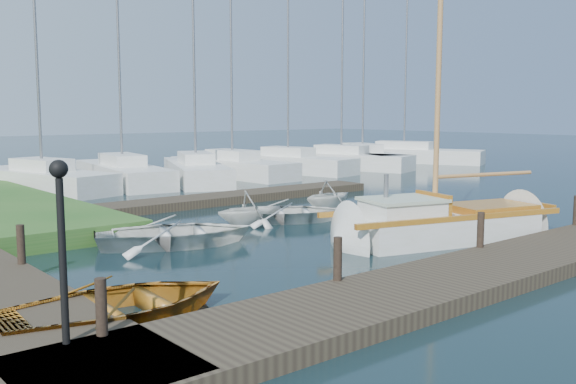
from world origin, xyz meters
TOP-DOWN VIEW (x-y plane):
  - ground at (0.00, 0.00)m, footprint 160.00×160.00m
  - near_dock at (0.00, -6.00)m, footprint 18.00×2.20m
  - far_dock at (2.00, 6.50)m, footprint 14.00×1.60m
  - pontoon at (10.00, 16.00)m, footprint 30.00×1.60m
  - mooring_post_0 at (-7.50, -5.00)m, footprint 0.16×0.16m
  - mooring_post_1 at (-3.00, -5.00)m, footprint 0.16×0.16m
  - mooring_post_2 at (1.50, -5.00)m, footprint 0.16×0.16m
  - mooring_post_3 at (6.00, -5.00)m, footprint 0.16×0.16m
  - mooring_post_4 at (-7.00, 0.00)m, footprint 0.16×0.16m
  - lamp_post at (-8.00, -5.00)m, footprint 0.24×0.24m
  - sailboat at (2.80, -3.10)m, footprint 7.41×3.83m
  - dinghy at (-6.68, -3.78)m, footprint 3.92×2.90m
  - tender_a at (-2.99, 0.84)m, footprint 4.72×4.11m
  - tender_b at (0.23, 2.04)m, footprint 2.32×2.05m
  - tender_c at (1.50, 1.79)m, footprint 4.42×4.11m
  - tender_d at (4.24, 2.87)m, footprint 2.31×2.04m
  - marina_boat_0 at (-1.72, 14.10)m, footprint 4.10×7.84m
  - marina_boat_1 at (2.16, 14.63)m, footprint 3.41×8.80m
  - marina_boat_2 at (5.40, 13.43)m, footprint 5.36×8.63m
  - marina_boat_3 at (8.01, 14.10)m, footprint 2.71×8.20m
  - marina_boat_4 at (11.90, 14.25)m, footprint 3.80×8.40m
  - marina_boat_5 at (15.75, 13.94)m, footprint 4.67×8.79m
  - marina_boat_6 at (18.07, 14.43)m, footprint 4.44×8.36m
  - marina_boat_7 at (22.36, 14.70)m, footprint 6.29×10.22m

SIDE VIEW (x-z plane):
  - ground at x=0.00m, z-range 0.00..0.00m
  - near_dock at x=0.00m, z-range 0.00..0.30m
  - far_dock at x=2.00m, z-range 0.00..0.30m
  - pontoon at x=10.00m, z-range 0.00..0.30m
  - sailboat at x=2.80m, z-range -4.57..5.26m
  - tender_c at x=1.50m, z-range 0.00..0.75m
  - dinghy at x=-6.68m, z-range 0.00..0.78m
  - tender_a at x=-2.99m, z-range 0.00..0.82m
  - marina_boat_4 at x=11.90m, z-range -4.38..5.50m
  - tender_d at x=4.24m, z-range 0.00..1.13m
  - tender_b at x=0.23m, z-range 0.00..1.13m
  - marina_boat_7 at x=22.36m, z-range -5.24..6.38m
  - marina_boat_1 at x=2.16m, z-range -4.82..5.95m
  - marina_boat_5 at x=15.75m, z-range -5.00..6.14m
  - marina_boat_6 at x=18.07m, z-range -4.97..6.12m
  - marina_boat_2 at x=5.40m, z-range -5.26..6.41m
  - marina_boat_0 at x=-1.72m, z-range -5.29..6.45m
  - marina_boat_3 at x=8.01m, z-range -5.68..6.85m
  - mooring_post_0 at x=-7.50m, z-range 0.30..1.10m
  - mooring_post_1 at x=-3.00m, z-range 0.30..1.10m
  - mooring_post_2 at x=1.50m, z-range 0.30..1.10m
  - mooring_post_3 at x=6.00m, z-range 0.30..1.10m
  - mooring_post_4 at x=-7.00m, z-range 0.30..1.10m
  - lamp_post at x=-8.00m, z-range 0.65..3.09m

